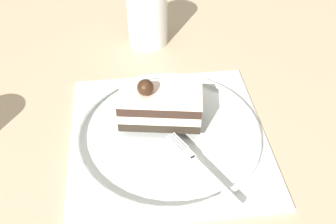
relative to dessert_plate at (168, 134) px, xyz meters
name	(u,v)px	position (x,y,z in m)	size (l,w,h in m)	color
ground_plane	(154,123)	(-0.02, 0.03, -0.01)	(2.40, 2.40, 0.00)	tan
dessert_plate	(168,134)	(0.00, 0.00, 0.00)	(0.26, 0.26, 0.02)	white
cake_slice	(160,106)	(-0.01, 0.02, 0.03)	(0.11, 0.06, 0.06)	#2D251C
fork	(200,166)	(0.03, -0.06, 0.01)	(0.07, 0.11, 0.00)	silver
drink_glass_far	(149,17)	(-0.02, 0.23, 0.04)	(0.07, 0.07, 0.10)	white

